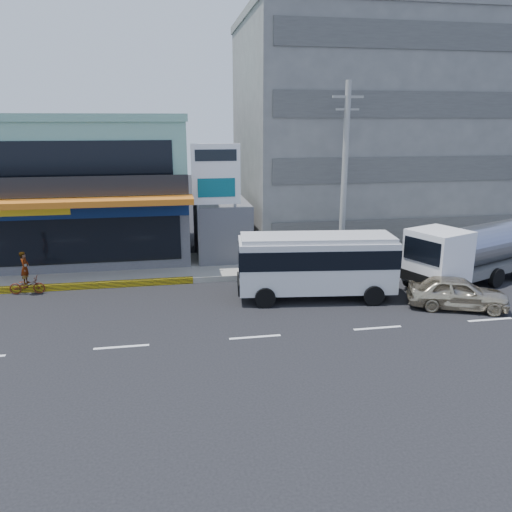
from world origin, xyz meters
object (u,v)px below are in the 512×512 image
(shop_building, at_px, (85,190))
(tanker_truck, at_px, (469,253))
(billboard, at_px, (216,181))
(motorcycle_rider, at_px, (26,280))
(sedan, at_px, (457,293))
(satellite_dish, at_px, (222,201))
(concrete_building, at_px, (364,137))
(utility_pole_near, at_px, (344,178))
(minibus, at_px, (316,261))

(shop_building, distance_m, tanker_truck, 21.95)
(billboard, bearing_deg, motorcycle_rider, -165.70)
(sedan, bearing_deg, billboard, 72.50)
(satellite_dish, distance_m, tanker_truck, 13.50)
(concrete_building, distance_m, sedan, 14.90)
(utility_pole_near, relative_size, tanker_truck, 1.24)
(sedan, bearing_deg, utility_pole_near, 50.05)
(concrete_building, height_order, satellite_dish, concrete_building)
(minibus, bearing_deg, concrete_building, 59.90)
(sedan, bearing_deg, shop_building, 74.87)
(shop_building, bearing_deg, minibus, -41.07)
(utility_pole_near, height_order, minibus, utility_pole_near)
(billboard, relative_size, motorcycle_rider, 3.29)
(motorcycle_rider, bearing_deg, tanker_truck, -6.02)
(sedan, bearing_deg, satellite_dish, 65.05)
(satellite_dish, bearing_deg, concrete_building, 21.80)
(billboard, distance_m, sedan, 13.18)
(utility_pole_near, bearing_deg, minibus, -124.79)
(shop_building, height_order, billboard, shop_building)
(minibus, bearing_deg, tanker_truck, 4.53)
(concrete_building, distance_m, billboard, 12.17)
(billboard, xyz_separation_m, sedan, (9.84, -7.70, -4.20))
(concrete_building, bearing_deg, motorcycle_rider, -157.62)
(utility_pole_near, bearing_deg, motorcycle_rider, -177.84)
(shop_building, distance_m, utility_pole_near, 15.50)
(satellite_dish, relative_size, tanker_truck, 0.19)
(minibus, bearing_deg, shop_building, 138.93)
(billboard, xyz_separation_m, motorcycle_rider, (-9.42, -2.40, -4.24))
(shop_building, bearing_deg, billboard, -32.32)
(shop_building, bearing_deg, sedan, -35.67)
(utility_pole_near, relative_size, motorcycle_rider, 4.77)
(satellite_dish, xyz_separation_m, billboard, (-0.50, -1.80, 1.35))
(satellite_dish, relative_size, motorcycle_rider, 0.72)
(minibus, relative_size, motorcycle_rider, 3.54)
(concrete_building, xyz_separation_m, tanker_truck, (1.69, -10.48, -5.35))
(sedan, bearing_deg, motorcycle_rider, 95.15)
(utility_pole_near, xyz_separation_m, sedan, (3.34, -5.90, -4.42))
(concrete_building, height_order, tanker_truck, concrete_building)
(concrete_building, distance_m, utility_pole_near, 8.79)
(shop_building, xyz_separation_m, utility_pole_near, (14.00, -6.55, 1.15))
(concrete_building, relative_size, motorcycle_rider, 7.63)
(satellite_dish, height_order, minibus, satellite_dish)
(satellite_dish, height_order, sedan, satellite_dish)
(minibus, bearing_deg, satellite_dish, 116.51)
(shop_building, bearing_deg, satellite_dish, -20.21)
(tanker_truck, bearing_deg, billboard, 159.01)
(satellite_dish, height_order, tanker_truck, satellite_dish)
(shop_building, distance_m, billboard, 8.92)
(tanker_truck, bearing_deg, sedan, -127.86)
(billboard, relative_size, minibus, 0.93)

